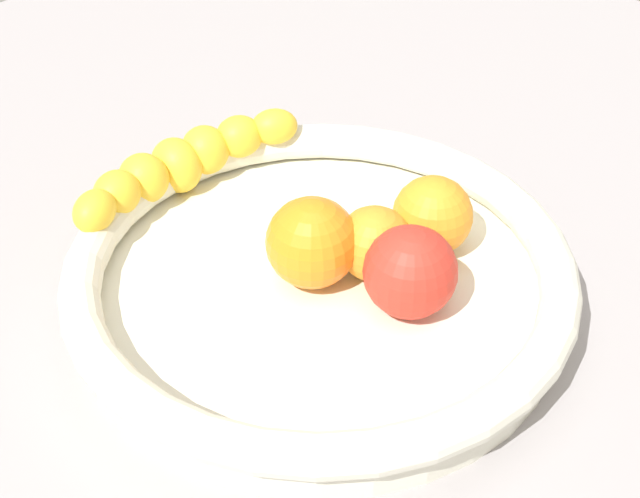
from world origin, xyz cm
name	(u,v)px	position (x,y,z in cm)	size (l,w,h in cm)	color
kitchen_counter	(320,321)	(0.00, 0.00, 1.50)	(120.00, 120.00, 3.00)	#999496
fruit_bowl	(320,278)	(0.00, 0.00, 5.42)	(34.42, 34.42, 4.71)	silver
banana_draped_left	(179,165)	(14.81, 0.30, 7.68)	(6.82, 20.84, 4.72)	yellow
orange_front	(315,241)	(0.76, -0.25, 8.10)	(6.23, 6.23, 6.23)	orange
orange_mid_left	(432,216)	(-2.63, -8.31, 7.80)	(5.64, 5.64, 5.64)	orange
orange_mid_right	(374,243)	(-1.75, -3.39, 7.57)	(5.18, 5.18, 5.18)	orange
tomato_red	(410,272)	(-5.75, -2.44, 8.05)	(6.14, 6.14, 6.14)	red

